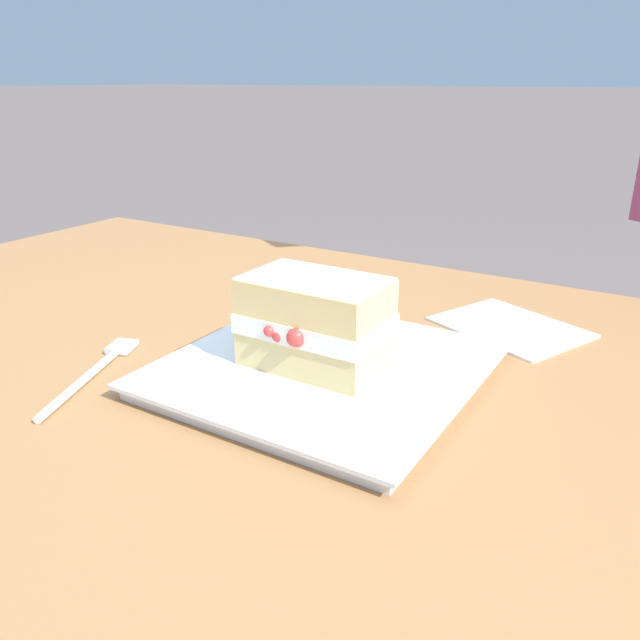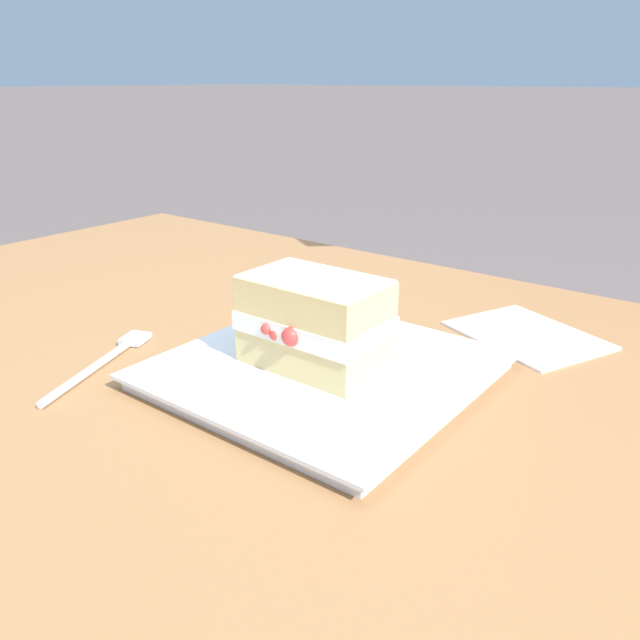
% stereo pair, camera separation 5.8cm
% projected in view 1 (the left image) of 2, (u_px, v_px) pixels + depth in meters
% --- Properties ---
extents(patio_table, '(1.49, 0.94, 0.75)m').
position_uv_depth(patio_table, '(294.00, 490.00, 0.59)').
color(patio_table, olive).
rests_on(patio_table, ground).
extents(dessert_plate, '(0.28, 0.28, 0.02)m').
position_uv_depth(dessert_plate, '(320.00, 369.00, 0.60)').
color(dessert_plate, white).
rests_on(dessert_plate, patio_table).
extents(cake_slice, '(0.13, 0.09, 0.08)m').
position_uv_depth(cake_slice, '(315.00, 322.00, 0.58)').
color(cake_slice, '#E0C17A').
rests_on(cake_slice, dessert_plate).
extents(dessert_fork, '(0.08, 0.16, 0.01)m').
position_uv_depth(dessert_fork, '(95.00, 370.00, 0.61)').
color(dessert_fork, silver).
rests_on(dessert_fork, patio_table).
extents(paper_napkin, '(0.19, 0.17, 0.00)m').
position_uv_depth(paper_napkin, '(510.00, 327.00, 0.72)').
color(paper_napkin, white).
rests_on(paper_napkin, patio_table).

